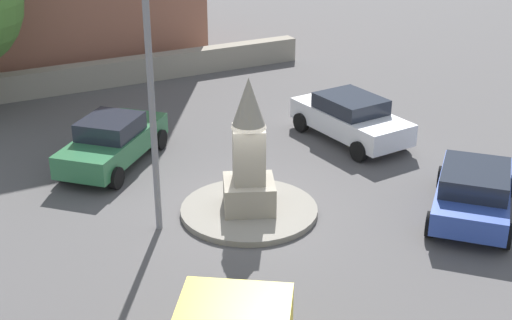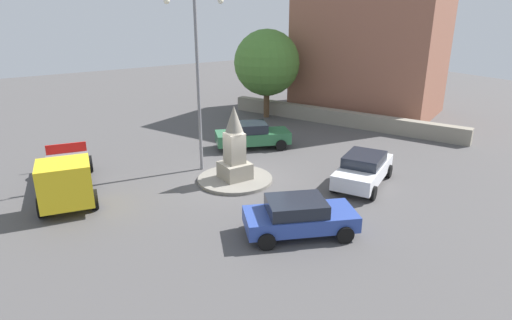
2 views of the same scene
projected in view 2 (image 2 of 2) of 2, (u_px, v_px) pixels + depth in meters
ground_plane at (235, 181)px, 21.36m from camera, size 80.00×80.00×0.00m
traffic_island at (235, 179)px, 21.34m from camera, size 3.61×3.61×0.16m
monument at (235, 148)px, 20.80m from camera, size 1.31×1.31×3.56m
streetlamp at (197, 68)px, 21.11m from camera, size 2.98×0.28×8.67m
car_blue_near_island at (299, 216)px, 16.25m from camera, size 4.47×3.27×1.41m
car_white_approaching at (363, 169)px, 20.70m from camera, size 4.60×3.60×1.49m
car_green_waiting at (252, 135)px, 25.92m from camera, size 4.62×3.14×1.52m
truck_yellow_parked_right at (66, 179)px, 18.99m from camera, size 3.29×6.67×2.18m
stone_boundary_wall at (339, 118)px, 30.88m from camera, size 7.45×16.00×1.01m
corner_building at (371, 37)px, 33.09m from camera, size 10.58×12.21×11.29m
tree_near_wall at (267, 63)px, 31.75m from camera, size 4.74×4.74×6.39m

